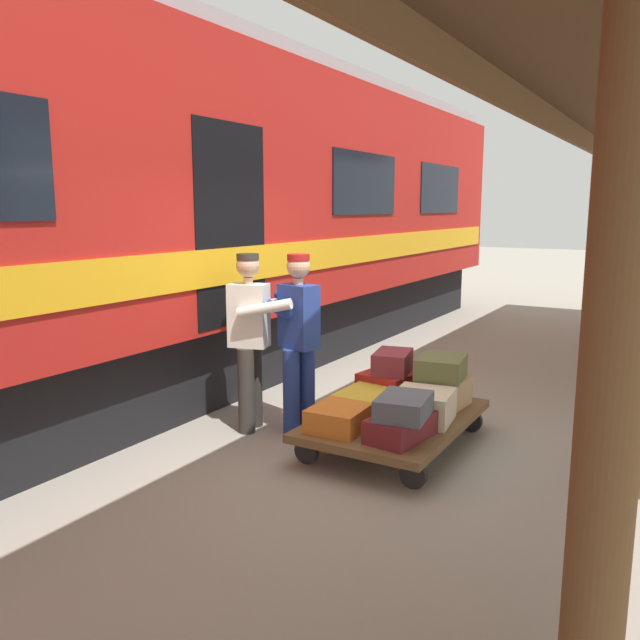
{
  "coord_description": "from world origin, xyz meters",
  "views": [
    {
      "loc": [
        -2.05,
        5.12,
        2.12
      ],
      "look_at": [
        0.74,
        0.34,
        1.15
      ],
      "focal_mm": 35.94,
      "sensor_mm": 36.0,
      "label": 1
    }
  ],
  "objects_px": {
    "train_car": "(124,213)",
    "suitcase_cream_canvas": "(424,406)",
    "suitcase_orange_carryall": "(342,416)",
    "porter_in_overalls": "(297,337)",
    "luggage_cart": "(395,420)",
    "suitcase_tan_vintage": "(443,392)",
    "suitcase_slate_roller": "(404,406)",
    "porter_by_door": "(251,336)",
    "suitcase_maroon_trunk": "(401,427)",
    "suitcase_burgundy_valise": "(392,362)",
    "suitcase_yellow_case": "(368,401)",
    "suitcase_olive_duffel": "(441,368)",
    "suitcase_red_plastic": "(390,385)"
  },
  "relations": [
    {
      "from": "luggage_cart",
      "to": "suitcase_maroon_trunk",
      "type": "xyz_separation_m",
      "value": [
        -0.27,
        0.5,
        0.14
      ]
    },
    {
      "from": "suitcase_tan_vintage",
      "to": "suitcase_olive_duffel",
      "type": "xyz_separation_m",
      "value": [
        0.03,
        -0.01,
        0.23
      ]
    },
    {
      "from": "suitcase_orange_carryall",
      "to": "porter_by_door",
      "type": "height_order",
      "value": "porter_by_door"
    },
    {
      "from": "luggage_cart",
      "to": "suitcase_red_plastic",
      "type": "bearing_deg",
      "value": -61.79
    },
    {
      "from": "suitcase_orange_carryall",
      "to": "porter_in_overalls",
      "type": "bearing_deg",
      "value": -30.77
    },
    {
      "from": "suitcase_maroon_trunk",
      "to": "suitcase_burgundy_valise",
      "type": "relative_size",
      "value": 1.26
    },
    {
      "from": "suitcase_red_plastic",
      "to": "porter_in_overalls",
      "type": "distance_m",
      "value": 1.05
    },
    {
      "from": "suitcase_orange_carryall",
      "to": "suitcase_maroon_trunk",
      "type": "relative_size",
      "value": 1.0
    },
    {
      "from": "porter_by_door",
      "to": "suitcase_slate_roller",
      "type": "bearing_deg",
      "value": 171.64
    },
    {
      "from": "suitcase_burgundy_valise",
      "to": "porter_in_overalls",
      "type": "relative_size",
      "value": 0.28
    },
    {
      "from": "suitcase_cream_canvas",
      "to": "suitcase_slate_roller",
      "type": "bearing_deg",
      "value": 93.21
    },
    {
      "from": "suitcase_tan_vintage",
      "to": "suitcase_red_plastic",
      "type": "distance_m",
      "value": 0.54
    },
    {
      "from": "luggage_cart",
      "to": "porter_by_door",
      "type": "xyz_separation_m",
      "value": [
        1.38,
        0.27,
        0.68
      ]
    },
    {
      "from": "suitcase_tan_vintage",
      "to": "suitcase_maroon_trunk",
      "type": "distance_m",
      "value": 1.0
    },
    {
      "from": "suitcase_burgundy_valise",
      "to": "porter_by_door",
      "type": "distance_m",
      "value": 1.38
    },
    {
      "from": "suitcase_burgundy_valise",
      "to": "suitcase_yellow_case",
      "type": "bearing_deg",
      "value": 86.33
    },
    {
      "from": "suitcase_maroon_trunk",
      "to": "suitcase_red_plastic",
      "type": "bearing_deg",
      "value": -61.79
    },
    {
      "from": "suitcase_tan_vintage",
      "to": "porter_in_overalls",
      "type": "height_order",
      "value": "porter_in_overalls"
    },
    {
      "from": "porter_in_overalls",
      "to": "porter_by_door",
      "type": "distance_m",
      "value": 0.44
    },
    {
      "from": "suitcase_tan_vintage",
      "to": "suitcase_cream_canvas",
      "type": "distance_m",
      "value": 0.5
    },
    {
      "from": "suitcase_orange_carryall",
      "to": "suitcase_olive_duffel",
      "type": "distance_m",
      "value": 1.16
    },
    {
      "from": "porter_by_door",
      "to": "porter_in_overalls",
      "type": "bearing_deg",
      "value": -155.13
    },
    {
      "from": "suitcase_red_plastic",
      "to": "suitcase_slate_roller",
      "type": "bearing_deg",
      "value": 119.19
    },
    {
      "from": "suitcase_olive_duffel",
      "to": "suitcase_red_plastic",
      "type": "bearing_deg",
      "value": 1.12
    },
    {
      "from": "train_car",
      "to": "suitcase_maroon_trunk",
      "type": "distance_m",
      "value": 4.0
    },
    {
      "from": "luggage_cart",
      "to": "porter_by_door",
      "type": "height_order",
      "value": "porter_by_door"
    },
    {
      "from": "suitcase_maroon_trunk",
      "to": "train_car",
      "type": "bearing_deg",
      "value": -8.65
    },
    {
      "from": "suitcase_burgundy_valise",
      "to": "porter_by_door",
      "type": "height_order",
      "value": "porter_by_door"
    },
    {
      "from": "luggage_cart",
      "to": "suitcase_yellow_case",
      "type": "bearing_deg",
      "value": 0.0
    },
    {
      "from": "luggage_cart",
      "to": "suitcase_orange_carryall",
      "type": "xyz_separation_m",
      "value": [
        0.27,
        0.5,
        0.14
      ]
    },
    {
      "from": "porter_in_overalls",
      "to": "suitcase_tan_vintage",
      "type": "bearing_deg",
      "value": -154.89
    },
    {
      "from": "porter_by_door",
      "to": "suitcase_yellow_case",
      "type": "bearing_deg",
      "value": -166.42
    },
    {
      "from": "suitcase_tan_vintage",
      "to": "porter_in_overalls",
      "type": "bearing_deg",
      "value": 25.11
    },
    {
      "from": "suitcase_red_plastic",
      "to": "suitcase_maroon_trunk",
      "type": "relative_size",
      "value": 0.94
    },
    {
      "from": "train_car",
      "to": "suitcase_slate_roller",
      "type": "bearing_deg",
      "value": 171.24
    },
    {
      "from": "suitcase_maroon_trunk",
      "to": "suitcase_slate_roller",
      "type": "relative_size",
      "value": 1.2
    },
    {
      "from": "suitcase_tan_vintage",
      "to": "porter_by_door",
      "type": "height_order",
      "value": "porter_by_door"
    },
    {
      "from": "suitcase_burgundy_valise",
      "to": "porter_by_door",
      "type": "xyz_separation_m",
      "value": [
        1.14,
        0.74,
        0.27
      ]
    },
    {
      "from": "suitcase_orange_carryall",
      "to": "suitcase_red_plastic",
      "type": "height_order",
      "value": "suitcase_red_plastic"
    },
    {
      "from": "train_car",
      "to": "porter_in_overalls",
      "type": "xyz_separation_m",
      "value": [
        -2.35,
        0.13,
        -1.14
      ]
    },
    {
      "from": "train_car",
      "to": "suitcase_cream_canvas",
      "type": "height_order",
      "value": "train_car"
    },
    {
      "from": "suitcase_red_plastic",
      "to": "luggage_cart",
      "type": "bearing_deg",
      "value": 118.21
    },
    {
      "from": "train_car",
      "to": "suitcase_orange_carryall",
      "type": "bearing_deg",
      "value": 169.85
    },
    {
      "from": "suitcase_cream_canvas",
      "to": "train_car",
      "type": "bearing_deg",
      "value": -0.71
    },
    {
      "from": "suitcase_slate_roller",
      "to": "porter_by_door",
      "type": "xyz_separation_m",
      "value": [
        1.67,
        -0.25,
        0.36
      ]
    },
    {
      "from": "porter_in_overalls",
      "to": "suitcase_cream_canvas",
      "type": "bearing_deg",
      "value": -176.26
    },
    {
      "from": "train_car",
      "to": "suitcase_olive_duffel",
      "type": "height_order",
      "value": "train_car"
    },
    {
      "from": "luggage_cart",
      "to": "suitcase_tan_vintage",
      "type": "relative_size",
      "value": 3.89
    },
    {
      "from": "train_car",
      "to": "suitcase_burgundy_valise",
      "type": "relative_size",
      "value": 35.84
    },
    {
      "from": "luggage_cart",
      "to": "suitcase_red_plastic",
      "type": "relative_size",
      "value": 3.25
    }
  ]
}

